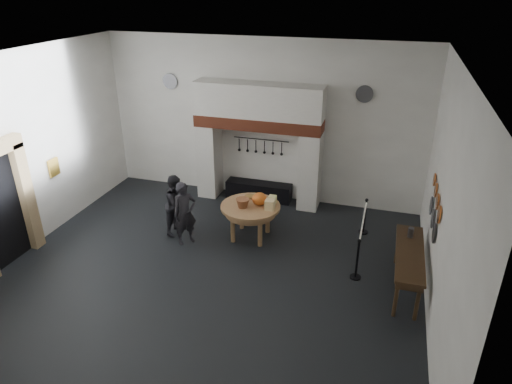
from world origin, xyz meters
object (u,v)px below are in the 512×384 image
(barrier_post_near, at_px, (357,260))
(barrier_post_far, at_px, (365,217))
(iron_range, at_px, (259,191))
(visitor_near, at_px, (185,213))
(visitor_far, at_px, (177,204))
(work_table, at_px, (250,207))
(side_table, at_px, (410,253))

(barrier_post_near, bearing_deg, barrier_post_far, 90.00)
(iron_range, xyz_separation_m, barrier_post_near, (3.09, -3.13, 0.20))
(visitor_near, bearing_deg, visitor_far, 87.74)
(work_table, bearing_deg, iron_range, 100.98)
(visitor_near, relative_size, barrier_post_near, 1.74)
(visitor_far, bearing_deg, side_table, -90.09)
(work_table, distance_m, visitor_near, 1.58)
(work_table, bearing_deg, barrier_post_near, -20.28)
(side_table, bearing_deg, barrier_post_far, 115.72)
(iron_range, relative_size, barrier_post_far, 2.11)
(work_table, bearing_deg, side_table, -16.38)
(barrier_post_near, distance_m, barrier_post_far, 2.00)
(iron_range, height_order, visitor_near, visitor_near)
(iron_range, relative_size, visitor_far, 1.23)
(side_table, distance_m, barrier_post_far, 2.36)
(barrier_post_near, relative_size, barrier_post_far, 1.00)
(work_table, xyz_separation_m, barrier_post_far, (2.68, 1.01, -0.39))
(iron_range, bearing_deg, visitor_near, -109.70)
(visitor_far, xyz_separation_m, barrier_post_far, (4.50, 1.29, -0.32))
(work_table, xyz_separation_m, visitor_far, (-1.83, -0.28, -0.07))
(iron_range, xyz_separation_m, visitor_far, (-1.41, -2.42, 0.52))
(iron_range, relative_size, side_table, 0.86)
(visitor_near, distance_m, visitor_far, 0.57)
(visitor_near, relative_size, side_table, 0.71)
(iron_range, distance_m, side_table, 5.25)
(work_table, relative_size, barrier_post_far, 1.61)
(barrier_post_near, xyz_separation_m, barrier_post_far, (0.00, 2.00, 0.00))
(visitor_far, bearing_deg, barrier_post_far, -65.80)
(barrier_post_far, bearing_deg, side_table, -64.28)
(visitor_near, bearing_deg, work_table, -21.86)
(iron_range, height_order, work_table, work_table)
(work_table, relative_size, side_table, 0.66)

